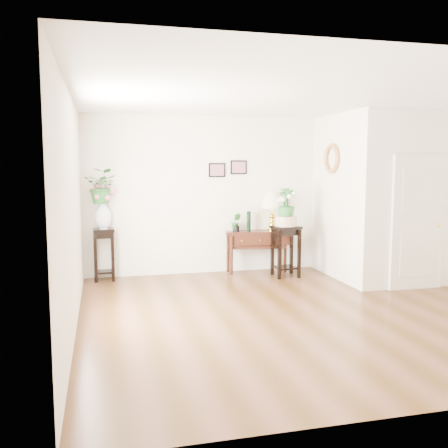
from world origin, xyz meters
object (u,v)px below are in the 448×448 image
object	(u,v)px
plant_stand_a	(104,255)
plant_stand_b	(286,251)
console_table	(257,251)
table_lamp	(272,211)

from	to	relation	value
plant_stand_a	plant_stand_b	world-z (taller)	plant_stand_b
console_table	plant_stand_b	xyz separation A→B (m)	(0.38, -0.47, 0.07)
table_lamp	plant_stand_b	size ratio (longest dim) A/B	0.78
console_table	plant_stand_b	size ratio (longest dim) A/B	1.27
console_table	table_lamp	xyz separation A→B (m)	(0.29, 0.00, 0.73)
console_table	plant_stand_a	distance (m)	2.70
plant_stand_a	plant_stand_b	xyz separation A→B (m)	(3.08, -0.45, 0.01)
table_lamp	plant_stand_a	bearing A→B (deg)	-179.55
plant_stand_a	table_lamp	bearing A→B (deg)	0.45
table_lamp	plant_stand_a	size ratio (longest dim) A/B	0.79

